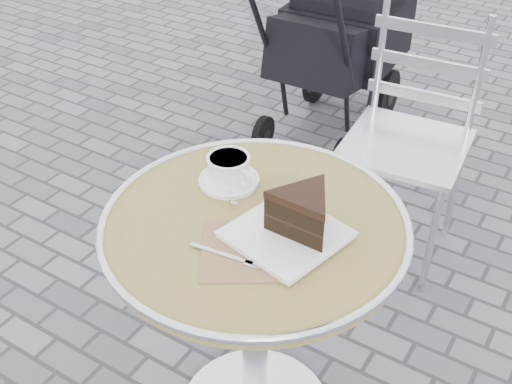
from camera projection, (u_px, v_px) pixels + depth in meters
The scene contains 5 objects.
cafe_table at pixel (255, 274), 1.57m from camera, with size 0.72×0.72×0.74m.
cappuccino_set at pixel (229, 172), 1.57m from camera, with size 0.15×0.16×0.08m.
cake_plate_set at pixel (298, 218), 1.39m from camera, with size 0.34×0.36×0.12m.
bistro_chair at pixel (417, 110), 2.24m from camera, with size 0.44×0.44×0.91m.
baby_stroller at pixel (338, 45), 2.99m from camera, with size 0.47×0.96×0.99m.
Camera 1 is at (0.61, -0.97, 1.65)m, focal length 45.00 mm.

